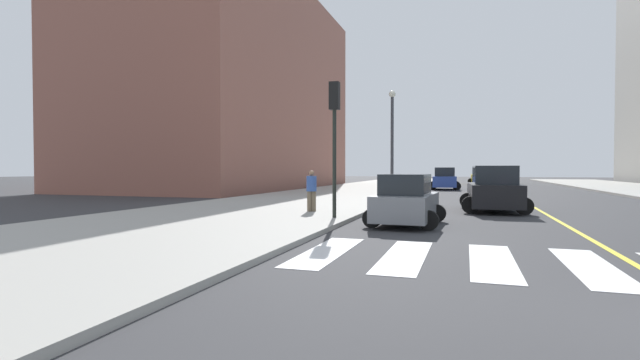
{
  "coord_description": "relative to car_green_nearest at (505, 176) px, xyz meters",
  "views": [
    {
      "loc": [
        -3.23,
        -6.03,
        1.92
      ],
      "look_at": [
        -14.51,
        28.96,
        1.02
      ],
      "focal_mm": 25.52,
      "sensor_mm": 36.0,
      "label": 1
    }
  ],
  "objects": [
    {
      "name": "car_yellow_fifth",
      "position": [
        -3.25,
        -5.9,
        0.04
      ],
      "size": [
        2.87,
        4.58,
        2.04
      ],
      "rotation": [
        0.0,
        0.0,
        0.01
      ],
      "color": "gold",
      "rests_on": "ground"
    },
    {
      "name": "car_black_second",
      "position": [
        -3.67,
        -43.0,
        0.05
      ],
      "size": [
        2.99,
        4.68,
        2.06
      ],
      "rotation": [
        0.0,
        0.0,
        0.04
      ],
      "color": "black",
      "rests_on": "ground"
    },
    {
      "name": "car_blue_third",
      "position": [
        -6.76,
        -21.12,
        0.04
      ],
      "size": [
        2.96,
        4.65,
        2.05
      ],
      "rotation": [
        0.0,
        0.0,
        0.04
      ],
      "color": "#2D479E",
      "rests_on": "ground"
    },
    {
      "name": "lane_divider_paint",
      "position": [
        -1.63,
        -18.83,
        -0.91
      ],
      "size": [
        0.16,
        80.0,
        0.01
      ],
      "primitive_type": "cube",
      "color": "yellow",
      "rests_on": "ground"
    },
    {
      "name": "car_gray_fourth",
      "position": [
        -6.8,
        -49.22,
        -0.1
      ],
      "size": [
        2.55,
        3.97,
        1.74
      ],
      "rotation": [
        0.0,
        0.0,
        -0.05
      ],
      "color": "slate",
      "rests_on": "ground"
    },
    {
      "name": "traffic_light_far_corner",
      "position": [
        -9.42,
        -48.99,
        2.68
      ],
      "size": [
        0.36,
        0.41,
        4.91
      ],
      "color": "black",
      "rests_on": "sidewalk_kerb_west"
    },
    {
      "name": "car_green_nearest",
      "position": [
        0.0,
        0.0,
        0.0
      ],
      "size": [
        2.74,
        4.38,
        1.96
      ],
      "rotation": [
        0.0,
        0.0,
        3.14
      ],
      "color": "#236B42",
      "rests_on": "ground"
    },
    {
      "name": "low_rise_brick_west",
      "position": [
        -28.08,
        -22.75,
        9.06
      ],
      "size": [
        16.0,
        32.0,
        19.94
      ],
      "primitive_type": "cube",
      "color": "#935849",
      "rests_on": "ground"
    },
    {
      "name": "sidewalk_kerb_west",
      "position": [
        -13.83,
        -38.83,
        -0.84
      ],
      "size": [
        10.0,
        120.0,
        0.15
      ],
      "primitive_type": "cube",
      "color": "#9E9B93",
      "rests_on": "ground"
    },
    {
      "name": "street_lamp",
      "position": [
        -9.51,
        -34.95,
        3.34
      ],
      "size": [
        0.44,
        0.44,
        6.89
      ],
      "color": "#38383D",
      "rests_on": "sidewalk_kerb_west"
    },
    {
      "name": "pedestrian_walking_west",
      "position": [
        -10.97,
        -47.03,
        0.17
      ],
      "size": [
        0.42,
        0.42,
        1.7
      ],
      "rotation": [
        0.0,
        0.0,
        3.51
      ],
      "color": "brown",
      "rests_on": "sidewalk_kerb_west"
    }
  ]
}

